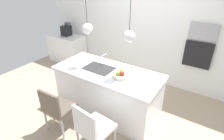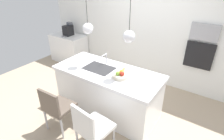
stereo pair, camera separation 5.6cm
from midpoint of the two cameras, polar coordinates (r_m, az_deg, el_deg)
The scene contains 14 objects.
floor at distance 3.82m, azimuth -1.72°, elevation -12.35°, with size 6.60×6.60×0.00m, color tan.
back_wall at distance 4.52m, azimuth 10.30°, elevation 12.54°, with size 6.00×0.10×2.60m, color white.
kitchen_island at distance 3.54m, azimuth -1.82°, elevation -6.73°, with size 2.01×0.90×0.90m.
sink_basin at distance 3.41m, azimuth -4.66°, elevation 0.47°, with size 0.56×0.40×0.02m, color #2D2D30.
faucet at distance 3.50m, azimuth -2.64°, elevation 3.97°, with size 0.02×0.17×0.22m.
fruit_bowl at distance 3.08m, azimuth 2.31°, elevation -1.51°, with size 0.28×0.28×0.16m.
side_counter at distance 5.85m, azimuth -14.20°, elevation 6.60°, with size 1.10×0.60×0.84m, color white.
coffee_machine at distance 5.64m, azimuth -14.50°, elevation 12.03°, with size 0.20×0.35×0.38m.
microwave at distance 4.11m, azimuth 26.52°, elevation 10.78°, with size 0.54×0.08×0.34m, color #9E9EA3.
oven at distance 4.26m, azimuth 25.11°, elevation 4.39°, with size 0.56×0.08×0.56m, color black.
chair_near at distance 3.21m, azimuth -17.49°, elevation -11.17°, with size 0.47×0.44×0.87m.
chair_middle at distance 2.79m, azimuth -6.77°, elevation -17.45°, with size 0.52×0.52×0.88m.
pendant_light_left at distance 3.28m, azimuth -8.26°, elevation 12.85°, with size 0.19×0.19×0.79m.
pendant_light_right at distance 2.82m, azimuth 4.88°, elevation 10.56°, with size 0.19×0.19×0.79m.
Camera 1 is at (1.66, -2.39, 2.47)m, focal length 28.95 mm.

